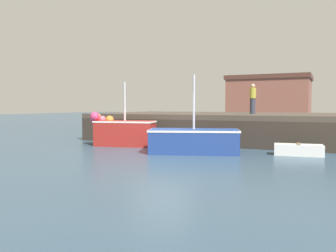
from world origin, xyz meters
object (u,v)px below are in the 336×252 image
fishing_boat_near_right (194,140)px  dockworker (253,99)px  rowboat (298,150)px  fishing_boat_near_left (123,131)px

fishing_boat_near_right → dockworker: bearing=76.8°
fishing_boat_near_right → rowboat: fishing_boat_near_right is taller
fishing_boat_near_left → dockworker: 7.22m
fishing_boat_near_right → dockworker: (1.29, 5.51, 1.79)m
fishing_boat_near_right → dockworker: 5.94m
fishing_boat_near_right → fishing_boat_near_left: bearing=167.7°
fishing_boat_near_left → fishing_boat_near_right: fishing_boat_near_right is taller
fishing_boat_near_right → rowboat: size_ratio=2.10×
rowboat → dockworker: (-2.69, 4.43, 2.10)m
fishing_boat_near_right → dockworker: size_ratio=2.47×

